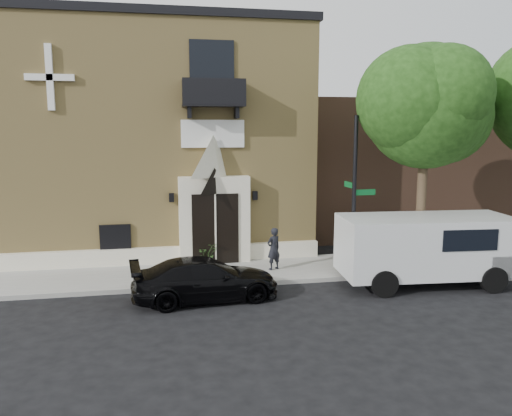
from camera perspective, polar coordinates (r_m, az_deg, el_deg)
The scene contains 12 objects.
ground at distance 16.47m, azimuth -0.18°, elevation -8.94°, with size 120.00×120.00×0.00m, color black.
sidewalk at distance 18.04m, azimuth 2.10°, elevation -7.07°, with size 42.00×3.00×0.15m, color gray.
church at distance 23.35m, azimuth -11.09°, elevation 7.81°, with size 12.20×11.01×9.30m.
neighbour_building at distance 28.61m, azimuth 20.72°, elevation 4.73°, with size 18.00×8.00×6.40m, color brown.
street_tree_left at distance 18.08m, azimuth 19.11°, elevation 11.05°, with size 4.97×4.38×7.77m.
black_sedan at distance 15.14m, azimuth -5.80°, elevation -8.09°, with size 1.78×4.38×1.27m, color black.
cargo_van at distance 17.34m, azimuth 19.45°, elevation -4.19°, with size 5.73×2.68×2.27m.
street_sign at distance 17.36m, azimuth 11.17°, elevation 1.52°, with size 0.86×0.86×5.38m.
fire_hydrant at distance 18.52m, azimuth 16.69°, elevation -5.41°, with size 0.50×0.40×0.88m.
dumpster at distance 18.77m, azimuth 17.04°, elevation -4.45°, with size 2.15×1.36×1.34m.
planter at distance 18.47m, azimuth -5.54°, elevation -5.19°, with size 0.72×0.63×0.80m, color #426D30.
pedestrian_near at distance 17.63m, azimuth 2.03°, elevation -4.67°, with size 0.55×0.36×1.50m, color black.
Camera 1 is at (-2.83, -15.39, 5.11)m, focal length 35.00 mm.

